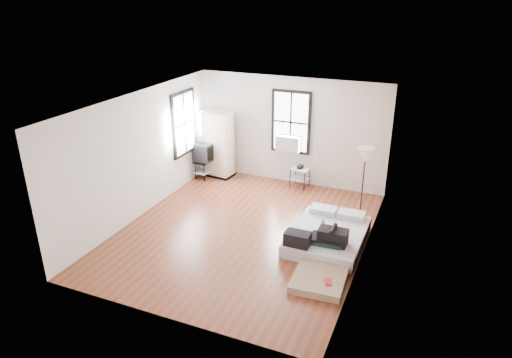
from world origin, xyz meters
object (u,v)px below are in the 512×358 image
at_px(side_table, 300,173).
at_px(tv_stand, 206,153).
at_px(floor_lamp, 365,159).
at_px(mattress_main, 327,235).
at_px(mattress_bare, 324,262).
at_px(wardrobe, 217,144).

bearing_deg(side_table, tv_stand, -172.93).
distance_m(side_table, floor_lamp, 2.32).
height_order(mattress_main, side_table, mattress_main).
bearing_deg(mattress_bare, floor_lamp, 80.92).
relative_size(mattress_bare, wardrobe, 0.98).
bearing_deg(tv_stand, mattress_bare, -29.21).
xyz_separation_m(wardrobe, tv_stand, (-0.21, -0.25, -0.19)).
height_order(side_table, tv_stand, tv_stand).
distance_m(wardrobe, side_table, 2.42).
relative_size(side_table, floor_lamp, 0.37).
relative_size(mattress_bare, side_table, 2.88).
relative_size(side_table, tv_stand, 0.62).
relative_size(wardrobe, floor_lamp, 1.08).
distance_m(wardrobe, floor_lamp, 4.31).
xyz_separation_m(mattress_main, tv_stand, (-3.96, 2.15, 0.53)).
relative_size(mattress_bare, floor_lamp, 1.06).
xyz_separation_m(wardrobe, floor_lamp, (4.15, -1.02, 0.52)).
bearing_deg(mattress_bare, wardrobe, 136.53).
height_order(wardrobe, side_table, wardrobe).
bearing_deg(tv_stand, floor_lamp, -2.79).
bearing_deg(wardrobe, mattress_main, -25.39).
relative_size(mattress_main, floor_lamp, 1.17).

